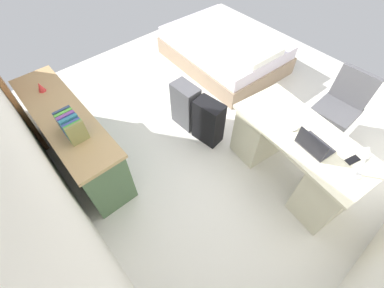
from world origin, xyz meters
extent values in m
plane|color=silver|center=(0.00, 0.00, 0.00)|extent=(5.35, 5.35, 0.00)
cube|color=white|center=(0.00, 2.05, 1.41)|extent=(4.35, 0.10, 2.82)
cube|color=beige|center=(-1.06, -0.04, 0.73)|extent=(1.51, 0.84, 0.04)
cube|color=beige|center=(-1.55, 0.02, 0.36)|extent=(0.47, 0.64, 0.71)
cube|color=beige|center=(-0.58, -0.10, 0.36)|extent=(0.47, 0.64, 0.71)
cylinder|color=black|center=(-1.01, -0.92, 0.02)|extent=(0.52, 0.52, 0.04)
cylinder|color=black|center=(-1.01, -0.92, 0.21)|extent=(0.06, 0.06, 0.42)
cube|color=#4C4C51|center=(-1.01, -0.92, 0.46)|extent=(0.48, 0.48, 0.08)
cube|color=#4C4C51|center=(-1.00, -1.12, 0.72)|extent=(0.44, 0.08, 0.44)
cube|color=#4C6B47|center=(0.75, 1.67, 0.37)|extent=(1.76, 0.44, 0.74)
cube|color=tan|center=(0.75, 1.67, 0.76)|extent=(1.80, 0.48, 0.04)
cube|color=#415B3C|center=(0.35, 1.44, 0.20)|extent=(0.67, 0.01, 0.26)
cube|color=#415B3C|center=(1.14, 1.44, 0.20)|extent=(0.67, 0.01, 0.26)
cube|color=gray|center=(1.05, -1.10, 0.14)|extent=(1.96, 1.48, 0.28)
cube|color=silver|center=(1.05, -1.10, 0.38)|extent=(1.90, 1.42, 0.20)
cube|color=white|center=(0.38, -1.07, 0.53)|extent=(0.51, 0.70, 0.10)
cube|color=black|center=(-0.02, 0.27, 0.30)|extent=(0.39, 0.27, 0.61)
cube|color=#4C4C51|center=(0.38, 0.31, 0.32)|extent=(0.37, 0.23, 0.63)
cube|color=#333338|center=(-1.20, 0.03, 0.76)|extent=(0.34, 0.26, 0.02)
cube|color=black|center=(-1.19, 0.13, 0.86)|extent=(0.31, 0.05, 0.19)
ellipsoid|color=white|center=(-0.95, -0.01, 0.76)|extent=(0.07, 0.11, 0.03)
cube|color=black|center=(-1.52, -0.10, 0.75)|extent=(0.10, 0.15, 0.01)
cylinder|color=silver|center=(-1.61, 0.03, 0.75)|extent=(0.11, 0.11, 0.01)
cylinder|color=silver|center=(-1.61, 0.03, 0.90)|extent=(0.02, 0.02, 0.28)
cone|color=white|center=(-1.56, 0.03, 1.05)|extent=(0.11, 0.11, 0.09)
cube|color=olive|center=(0.26, 1.67, 0.90)|extent=(0.03, 0.17, 0.23)
cube|color=green|center=(0.30, 1.67, 0.89)|extent=(0.03, 0.17, 0.21)
cube|color=#4554A4|center=(0.34, 1.67, 0.88)|extent=(0.03, 0.17, 0.20)
cube|color=teal|center=(0.38, 1.67, 0.89)|extent=(0.03, 0.17, 0.22)
cube|color=navy|center=(0.42, 1.67, 0.88)|extent=(0.04, 0.17, 0.20)
cube|color=#834CA0|center=(0.46, 1.67, 0.88)|extent=(0.04, 0.17, 0.20)
cube|color=#5AB845|center=(0.50, 1.67, 0.89)|extent=(0.03, 0.17, 0.21)
cube|color=#36496E|center=(0.54, 1.67, 0.89)|extent=(0.02, 0.17, 0.21)
cone|color=red|center=(1.22, 1.67, 0.84)|extent=(0.08, 0.08, 0.11)
camera|label=1|loc=(-1.59, 1.90, 2.72)|focal=24.59mm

